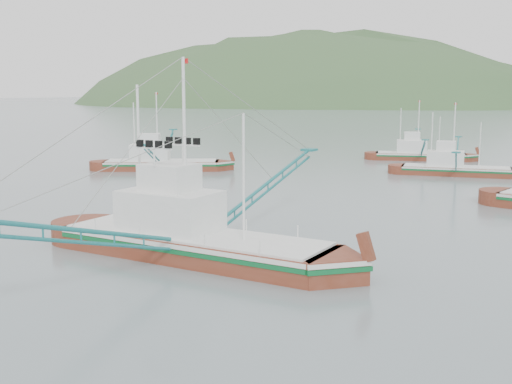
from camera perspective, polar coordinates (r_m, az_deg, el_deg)
The scene contains 6 objects.
ground at distance 36.18m, azimuth -5.05°, elevation -6.29°, with size 1200.00×1200.00×0.00m, color slate.
main_boat at distance 37.00m, azimuth -5.90°, elevation -3.16°, with size 16.84×30.31×12.26m.
bg_boat_far at distance 75.65m, azimuth 17.31°, elevation 2.64°, with size 12.41×21.36×8.79m.
bg_boat_left at distance 77.80m, azimuth -8.47°, elevation 3.50°, with size 17.19×22.52×10.01m.
bg_boat_extra at distance 90.71m, azimuth 14.37°, elevation 3.86°, with size 12.36×20.98×8.79m.
headland_left at distance 436.95m, azimuth 4.49°, elevation 7.83°, with size 448.00×308.00×210.00m, color #33532A.
Camera 1 is at (21.02, -27.85, 9.59)m, focal length 45.00 mm.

